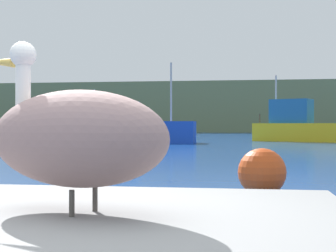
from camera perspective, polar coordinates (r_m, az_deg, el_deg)
name	(u,v)px	position (r m, az deg, el deg)	size (l,w,h in m)	color
hillside_backdrop	(232,108)	(77.67, 7.49, 2.12)	(140.00, 11.17, 7.65)	#6B7A51
pelican	(74,137)	(2.81, -10.82, -1.26)	(1.41, 0.97, 1.00)	gray
fishing_boat_blue	(133,128)	(31.84, -4.04, -0.27)	(7.64, 2.44, 5.15)	blue
fishing_boat_yellow	(301,126)	(35.54, 15.13, -0.03)	(7.16, 4.85, 4.73)	yellow
fishing_boat_green	(111,126)	(44.31, -6.60, -0.02)	(6.37, 2.53, 4.37)	#1E8C4C
mooring_buoy	(262,172)	(8.26, 10.86, -5.30)	(0.79, 0.79, 0.79)	#E54C19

